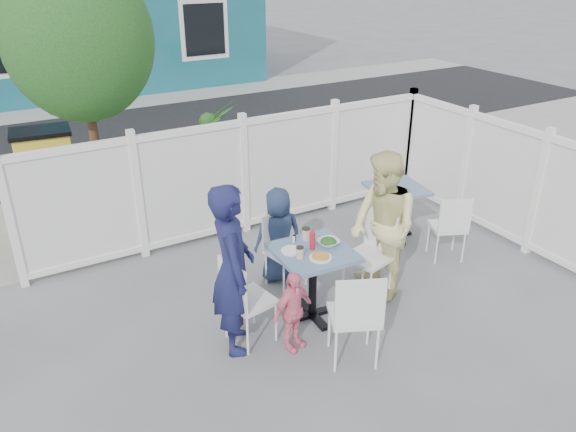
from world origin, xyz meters
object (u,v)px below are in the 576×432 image
man (233,269)px  spare_table (396,199)px  utility_cabinet (49,180)px  chair_back (282,244)px  boy (279,235)px  chair_left (243,295)px  toddler (293,311)px  chair_right (373,248)px  woman (383,227)px  main_table (313,266)px  chair_near (356,312)px

man → spare_table: bearing=-52.1°
utility_cabinet → chair_back: size_ratio=1.52×
boy → chair_left: bearing=56.1°
utility_cabinet → chair_back: utility_cabinet is taller
spare_table → toddler: toddler is taller
chair_right → man: man is taller
woman → boy: size_ratio=1.46×
utility_cabinet → chair_back: 3.66m
chair_right → chair_back: 1.05m
utility_cabinet → man: 3.98m
main_table → toddler: size_ratio=0.94×
chair_right → main_table: bearing=80.5°
woman → main_table: bearing=-84.7°
utility_cabinet → boy: 3.59m
chair_near → toddler: (-0.39, 0.50, -0.16)m
woman → toddler: bearing=-70.3°
chair_left → man: 0.32m
utility_cabinet → chair_near: bearing=-61.5°
chair_back → chair_near: chair_near is taller
spare_table → chair_right: bearing=-139.9°
woman → toddler: (-1.35, -0.36, -0.42)m
woman → spare_table: bearing=138.6°
spare_table → chair_right: chair_right is taller
toddler → man: bearing=128.4°
chair_near → toddler: size_ratio=1.17×
boy → toddler: boy is taller
spare_table → boy: size_ratio=0.70×
man → boy: 1.35m
main_table → spare_table: size_ratio=1.00×
spare_table → man: size_ratio=0.47×
man → toddler: 0.72m
chair_near → man: bearing=160.1°
chair_near → boy: boy is taller
main_table → boy: size_ratio=0.70×
chair_right → man: size_ratio=0.57×
toddler → chair_back: bearing=49.7°
spare_table → woman: 1.46m
chair_near → man: size_ratio=0.58×
spare_table → toddler: (-2.39, -1.35, -0.15)m
boy → woman: bearing=145.0°
chair_left → man: size_ratio=0.55×
main_table → chair_back: 0.78m
utility_cabinet → main_table: size_ratio=1.65×
spare_table → chair_near: 2.73m
chair_left → chair_near: 1.11m
spare_table → toddler: size_ratio=0.95×
chair_near → toddler: 0.65m
chair_near → chair_left: bearing=157.6°
utility_cabinet → chair_right: utility_cabinet is taller
spare_table → woman: woman is taller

